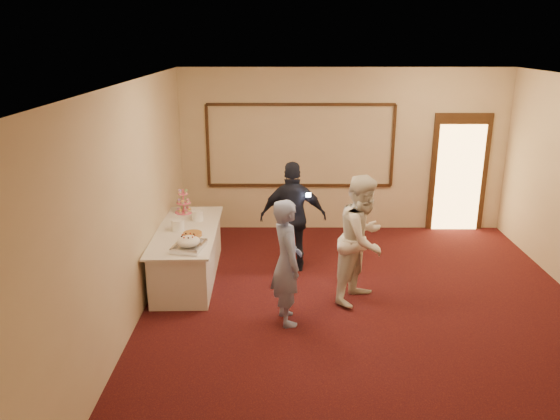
# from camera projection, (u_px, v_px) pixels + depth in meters

# --- Properties ---
(floor) EXTENTS (7.00, 7.00, 0.00)m
(floor) POSITION_uv_depth(u_px,v_px,m) (368.00, 316.00, 7.17)
(floor) COLOR black
(floor) RESTS_ON ground
(room_walls) EXTENTS (6.04, 7.04, 3.02)m
(room_walls) POSITION_uv_depth(u_px,v_px,m) (377.00, 166.00, 6.55)
(room_walls) COLOR beige
(room_walls) RESTS_ON floor
(wall_molding) EXTENTS (3.45, 0.04, 1.55)m
(wall_molding) POSITION_uv_depth(u_px,v_px,m) (300.00, 146.00, 9.99)
(wall_molding) COLOR #30200E
(wall_molding) RESTS_ON room_walls
(doorway) EXTENTS (1.05, 0.07, 2.20)m
(doorway) POSITION_uv_depth(u_px,v_px,m) (459.00, 174.00, 10.13)
(doorway) COLOR #30200E
(doorway) RESTS_ON floor
(buffet_table) EXTENTS (0.95, 2.32, 0.77)m
(buffet_table) POSITION_uv_depth(u_px,v_px,m) (188.00, 253.00, 8.23)
(buffet_table) COLOR silver
(buffet_table) RESTS_ON floor
(pavlova_tray) EXTENTS (0.45, 0.57, 0.19)m
(pavlova_tray) POSITION_uv_depth(u_px,v_px,m) (189.00, 243.00, 7.35)
(pavlova_tray) COLOR silver
(pavlova_tray) RESTS_ON buffet_table
(cupcake_stand) EXTENTS (0.29, 0.29, 0.43)m
(cupcake_stand) POSITION_uv_depth(u_px,v_px,m) (184.00, 204.00, 8.86)
(cupcake_stand) COLOR #EE5E8A
(cupcake_stand) RESTS_ON buffet_table
(plate_stack_a) EXTENTS (0.20, 0.20, 0.17)m
(plate_stack_a) POSITION_uv_depth(u_px,v_px,m) (178.00, 225.00, 8.06)
(plate_stack_a) COLOR white
(plate_stack_a) RESTS_ON buffet_table
(plate_stack_b) EXTENTS (0.20, 0.20, 0.16)m
(plate_stack_b) POSITION_uv_depth(u_px,v_px,m) (198.00, 215.00, 8.51)
(plate_stack_b) COLOR white
(plate_stack_b) RESTS_ON buffet_table
(tart) EXTENTS (0.31, 0.31, 0.06)m
(tart) POSITION_uv_depth(u_px,v_px,m) (193.00, 235.00, 7.83)
(tart) COLOR white
(tart) RESTS_ON buffet_table
(man) EXTENTS (0.53, 0.67, 1.64)m
(man) POSITION_uv_depth(u_px,v_px,m) (287.00, 262.00, 6.82)
(man) COLOR #8496CD
(man) RESTS_ON floor
(woman) EXTENTS (1.05, 1.10, 1.78)m
(woman) POSITION_uv_depth(u_px,v_px,m) (363.00, 239.00, 7.39)
(woman) COLOR white
(woman) RESTS_ON floor
(guest) EXTENTS (1.02, 0.42, 1.73)m
(guest) POSITION_uv_depth(u_px,v_px,m) (293.00, 217.00, 8.37)
(guest) COLOR black
(guest) RESTS_ON floor
(camera_flash) EXTENTS (0.08, 0.06, 0.05)m
(camera_flash) POSITION_uv_depth(u_px,v_px,m) (308.00, 195.00, 8.04)
(camera_flash) COLOR white
(camera_flash) RESTS_ON guest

